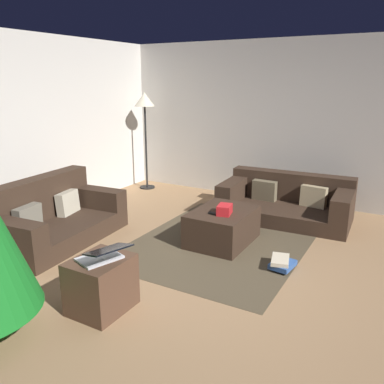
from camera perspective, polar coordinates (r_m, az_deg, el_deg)
name	(u,v)px	position (r m, az deg, el deg)	size (l,w,h in m)	color
ground_plane	(212,280)	(4.16, 2.82, -12.51)	(6.40, 6.40, 0.00)	#93704C
corner_partition	(302,123)	(6.66, 15.41, 9.46)	(0.12, 6.40, 2.60)	beige
couch_left	(52,218)	(5.35, -19.44, -3.54)	(1.77, 1.05, 0.78)	#332319
couch_right	(287,202)	(6.00, 13.41, -1.39)	(1.05, 1.86, 0.63)	#332319
ottoman	(222,226)	(4.99, 4.39, -4.93)	(0.90, 0.67, 0.42)	#332319
gift_box	(225,210)	(4.77, 4.68, -2.53)	(0.21, 0.15, 0.12)	red
tv_remote	(215,214)	(4.76, 3.28, -3.14)	(0.05, 0.16, 0.02)	black
side_table	(101,284)	(3.67, -12.86, -12.78)	(0.52, 0.44, 0.48)	#4C3323
laptop	(103,255)	(3.49, -12.67, -8.79)	(0.46, 0.50, 0.18)	silver
book_stack	(281,263)	(4.46, 12.68, -9.92)	(0.33, 0.28, 0.12)	#4C423D
corner_lamp	(145,107)	(7.33, -6.78, 11.98)	(0.36, 0.36, 1.75)	black
area_rug	(222,242)	(5.07, 4.34, -7.11)	(2.60, 2.00, 0.01)	#4A3E2C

